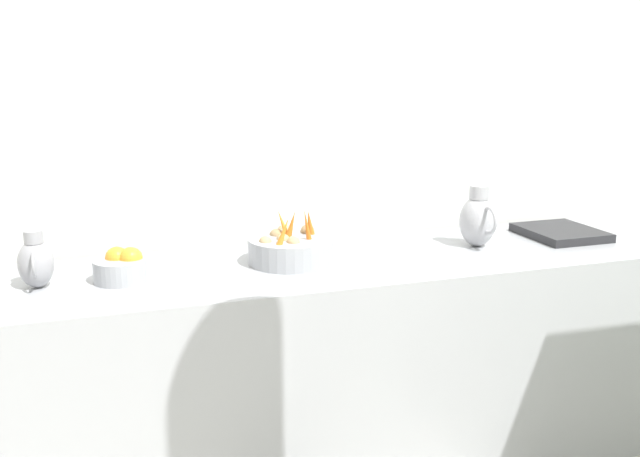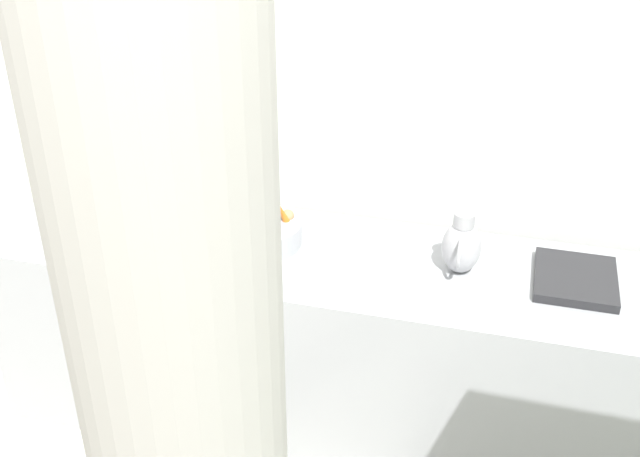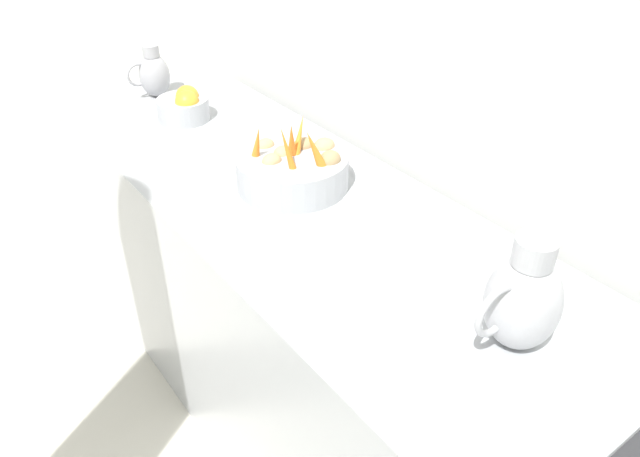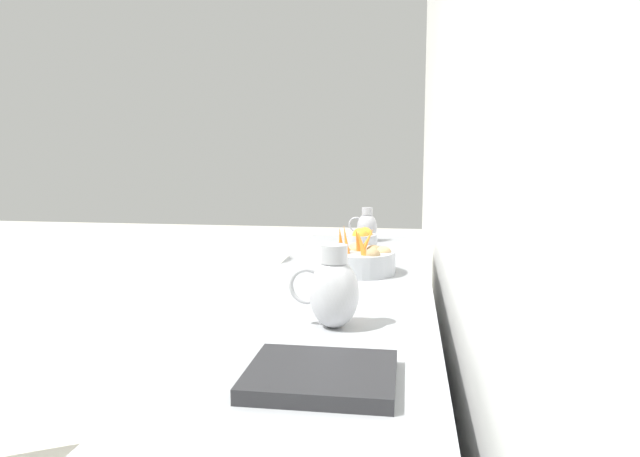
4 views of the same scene
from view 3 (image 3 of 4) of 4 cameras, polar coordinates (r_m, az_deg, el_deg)
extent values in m
cube|color=#9EA0A5|center=(1.85, 2.13, -11.77)|extent=(0.69, 2.79, 0.87)
cylinder|color=#9EA0A5|center=(1.76, -2.60, 5.41)|extent=(0.32, 0.32, 0.10)
torus|color=#9EA0A5|center=(1.78, -2.56, 4.22)|extent=(0.19, 0.19, 0.01)
cone|color=orange|center=(1.67, -0.41, 7.19)|extent=(0.08, 0.07, 0.14)
cone|color=orange|center=(1.75, -1.98, 8.47)|extent=(0.09, 0.07, 0.13)
cone|color=orange|center=(1.72, -5.92, 7.80)|extent=(0.04, 0.07, 0.13)
cone|color=orange|center=(1.72, -2.67, 7.97)|extent=(0.06, 0.07, 0.14)
cone|color=orange|center=(1.66, -3.01, 7.13)|extent=(0.06, 0.06, 0.15)
ellipsoid|color=tan|center=(1.76, -3.49, 7.05)|extent=(0.06, 0.05, 0.04)
ellipsoid|color=#9E7F56|center=(1.80, -1.56, 7.78)|extent=(0.06, 0.06, 0.05)
ellipsoid|color=tan|center=(1.71, -4.54, 6.29)|extent=(0.06, 0.05, 0.05)
ellipsoid|color=tan|center=(1.79, 0.39, 7.72)|extent=(0.07, 0.06, 0.05)
ellipsoid|color=#9E7F56|center=(1.71, 0.94, 6.45)|extent=(0.06, 0.05, 0.05)
ellipsoid|color=tan|center=(1.81, -5.13, 7.73)|extent=(0.06, 0.05, 0.04)
cylinder|color=#9EA0A5|center=(2.25, -12.67, 10.87)|extent=(0.18, 0.18, 0.08)
sphere|color=orange|center=(2.25, -12.31, 11.95)|extent=(0.08, 0.08, 0.08)
sphere|color=orange|center=(2.20, -12.34, 11.48)|extent=(0.08, 0.08, 0.08)
ellipsoid|color=#A3A3A8|center=(1.25, 18.44, -6.54)|extent=(0.15, 0.15, 0.21)
cylinder|color=#A3A3A8|center=(1.18, 19.46, -2.06)|extent=(0.08, 0.08, 0.06)
torus|color=#A3A3A8|center=(1.19, 16.20, -7.43)|extent=(0.11, 0.01, 0.11)
ellipsoid|color=#939399|center=(2.47, -15.24, 13.67)|extent=(0.12, 0.12, 0.16)
cylinder|color=#939399|center=(2.44, -15.57, 15.73)|extent=(0.06, 0.06, 0.04)
torus|color=#939399|center=(2.45, -16.69, 13.62)|extent=(0.09, 0.01, 0.09)
camera|label=1|loc=(2.53, -75.71, 5.31)|focal=38.88mm
camera|label=2|loc=(1.97, -123.66, 7.01)|focal=44.64mm
camera|label=4|loc=(1.66, 93.51, -16.69)|focal=33.21mm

